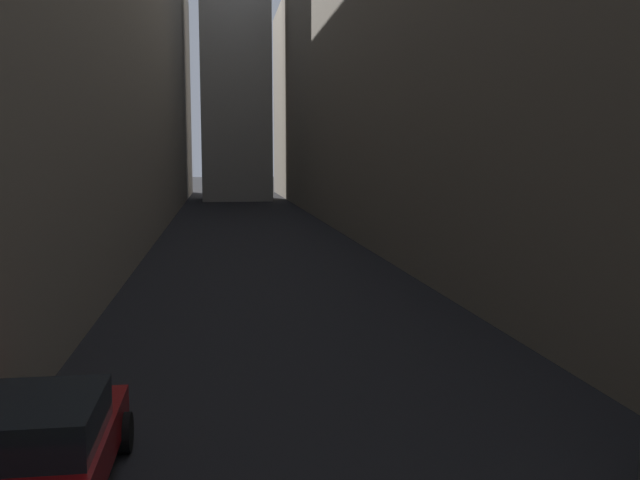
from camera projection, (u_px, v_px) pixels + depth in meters
The scene contains 4 objects.
ground_plane at pixel (255, 240), 38.90m from camera, with size 264.00×264.00×0.00m, color black.
building_block_left at pixel (14, 16), 37.56m from camera, with size 14.69×108.00×24.66m, color gray.
building_block_right at pixel (475, 45), 41.44m from camera, with size 15.80×108.00×22.76m, color #756B5B.
parked_car_left_third at pixel (40, 448), 9.26m from camera, with size 2.00×4.17×1.47m.
Camera 1 is at (-1.96, 9.25, 4.63)m, focal length 38.76 mm.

